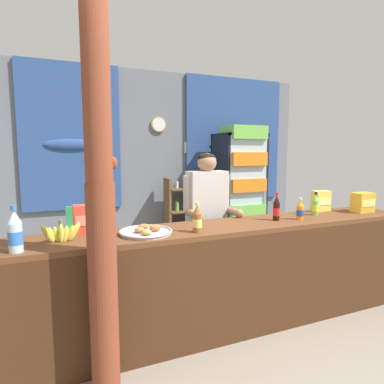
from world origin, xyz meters
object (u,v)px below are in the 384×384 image
soda_bottle_lime_soda (315,205)px  soda_bottle_cola (276,209)px  soda_bottle_water (15,233)px  snack_box_crackers (90,219)px  timber_post (100,193)px  shopkeeper (207,210)px  plastic_lawn_chair (78,237)px  snack_box_instant_noodle (321,201)px  bottle_shelf_rack (181,213)px  drink_fridge (240,183)px  stall_counter (234,268)px  soda_bottle_orange_soda (300,210)px  soda_bottle_iced_tea (197,220)px  snack_box_choco_powder (363,202)px  pastry_tray (146,232)px  banana_bunch (62,233)px

soda_bottle_lime_soda → soda_bottle_cola: bearing=-173.6°
soda_bottle_water → snack_box_crackers: soda_bottle_water is taller
timber_post → soda_bottle_water: timber_post is taller
shopkeeper → plastic_lawn_chair: bearing=132.0°
soda_bottle_cola → snack_box_instant_noodle: (0.74, 0.21, -0.00)m
timber_post → bottle_shelf_rack: (1.56, 2.69, -0.71)m
soda_bottle_water → soda_bottle_cola: bearing=4.2°
drink_fridge → plastic_lawn_chair: (-2.47, -0.22, -0.57)m
stall_counter → plastic_lawn_chair: (-1.13, 1.92, -0.09)m
soda_bottle_lime_soda → soda_bottle_orange_soda: bearing=-158.1°
soda_bottle_cola → soda_bottle_iced_tea: 0.86m
soda_bottle_water → soda_bottle_orange_soda: soda_bottle_water is taller
drink_fridge → plastic_lawn_chair: drink_fridge is taller
drink_fridge → bottle_shelf_rack: (-0.90, 0.26, -0.46)m
drink_fridge → soda_bottle_water: (-2.95, -2.19, -0.00)m
timber_post → shopkeeper: 1.52m
stall_counter → soda_bottle_orange_soda: size_ratio=18.26×
plastic_lawn_chair → soda_bottle_orange_soda: 2.68m
soda_bottle_lime_soda → soda_bottle_iced_tea: size_ratio=0.98×
stall_counter → soda_bottle_lime_soda: 1.12m
snack_box_choco_powder → snack_box_instant_noodle: size_ratio=0.97×
timber_post → pastry_tray: bearing=44.4°
bottle_shelf_rack → soda_bottle_lime_soda: bearing=-75.6°
soda_bottle_water → snack_box_instant_noodle: 2.87m
drink_fridge → pastry_tray: 2.93m
bottle_shelf_rack → snack_box_choco_powder: 2.61m
soda_bottle_cola → soda_bottle_orange_soda: (0.22, -0.06, -0.02)m
soda_bottle_lime_soda → snack_box_instant_noodle: soda_bottle_lime_soda is taller
bottle_shelf_rack → snack_box_crackers: 2.67m
stall_counter → soda_bottle_lime_soda: soda_bottle_lime_soda is taller
soda_bottle_iced_tea → snack_box_choco_powder: size_ratio=1.14×
drink_fridge → snack_box_crackers: bearing=-143.2°
stall_counter → snack_box_instant_noodle: (1.24, 0.32, 0.46)m
bottle_shelf_rack → snack_box_instant_noodle: 2.27m
stall_counter → drink_fridge: 2.57m
shopkeeper → soda_bottle_cola: bearing=-48.5°
snack_box_crackers → soda_bottle_lime_soda: bearing=-3.3°
snack_box_choco_powder → banana_bunch: 2.93m
bottle_shelf_rack → snack_box_crackers: (-1.57, -2.11, 0.44)m
plastic_lawn_chair → snack_box_instant_noodle: size_ratio=4.00×
soda_bottle_iced_tea → pastry_tray: soda_bottle_iced_tea is taller
soda_bottle_cola → soda_bottle_water: bearing=-175.8°
soda_bottle_lime_soda → pastry_tray: soda_bottle_lime_soda is taller
snack_box_crackers → pastry_tray: (0.39, -0.21, -0.09)m
soda_bottle_water → snack_box_crackers: bearing=35.0°
soda_bottle_orange_soda → drink_fridge: bearing=73.5°
stall_counter → pastry_tray: (-0.74, 0.08, 0.37)m
bottle_shelf_rack → soda_bottle_water: soda_bottle_water is taller
snack_box_choco_powder → snack_box_crackers: 2.72m
timber_post → pastry_tray: timber_post is taller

